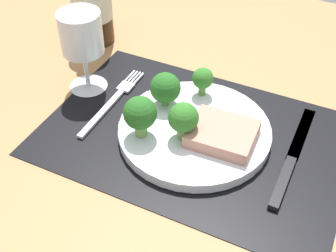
# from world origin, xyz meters

# --- Properties ---
(ground_plane) EXTENTS (1.40, 1.10, 0.03)m
(ground_plane) POSITION_xyz_m (0.00, 0.00, -0.01)
(ground_plane) COLOR #996D42
(placemat) EXTENTS (0.47, 0.32, 0.00)m
(placemat) POSITION_xyz_m (0.00, 0.00, 0.00)
(placemat) COLOR black
(placemat) RESTS_ON ground_plane
(plate) EXTENTS (0.24, 0.24, 0.02)m
(plate) POSITION_xyz_m (0.00, 0.00, 0.01)
(plate) COLOR silver
(plate) RESTS_ON placemat
(steak) EXTENTS (0.10, 0.09, 0.02)m
(steak) POSITION_xyz_m (0.05, -0.01, 0.03)
(steak) COLOR tan
(steak) RESTS_ON plate
(broccoli_front_edge) EXTENTS (0.05, 0.05, 0.07)m
(broccoli_front_edge) POSITION_xyz_m (-0.07, -0.05, 0.06)
(broccoli_front_edge) COLOR #6B994C
(broccoli_front_edge) RESTS_ON plate
(broccoli_near_steak) EXTENTS (0.04, 0.04, 0.05)m
(broccoli_near_steak) POSITION_xyz_m (-0.02, 0.08, 0.05)
(broccoli_near_steak) COLOR #5B8942
(broccoli_near_steak) RESTS_ON plate
(broccoli_center) EXTENTS (0.05, 0.05, 0.06)m
(broccoli_center) POSITION_xyz_m (-0.07, 0.03, 0.05)
(broccoli_center) COLOR #5B8942
(broccoli_center) RESTS_ON plate
(broccoli_near_fork) EXTENTS (0.05, 0.05, 0.06)m
(broccoli_near_fork) POSITION_xyz_m (-0.01, -0.03, 0.06)
(broccoli_near_fork) COLOR #6B994C
(broccoli_near_fork) RESTS_ON plate
(fork) EXTENTS (0.02, 0.19, 0.01)m
(fork) POSITION_xyz_m (-0.16, 0.01, 0.01)
(fork) COLOR silver
(fork) RESTS_ON placemat
(knife) EXTENTS (0.02, 0.23, 0.01)m
(knife) POSITION_xyz_m (0.15, 0.01, 0.01)
(knife) COLOR black
(knife) RESTS_ON placemat
(wine_glass) EXTENTS (0.07, 0.07, 0.14)m
(wine_glass) POSITION_xyz_m (-0.22, 0.04, 0.10)
(wine_glass) COLOR silver
(wine_glass) RESTS_ON ground_plane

